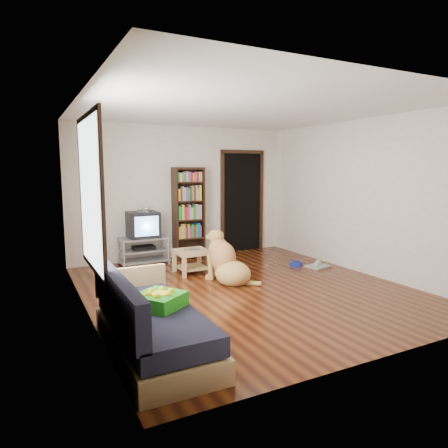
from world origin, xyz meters
name	(u,v)px	position (x,y,z in m)	size (l,w,h in m)	color
ground	(245,288)	(0.00, 0.00, 0.00)	(5.00, 5.00, 0.00)	#59280F
ceiling	(247,109)	(0.00, 0.00, 2.60)	(5.00, 5.00, 0.00)	white
wall_back	(183,193)	(0.00, 2.50, 1.30)	(4.50, 4.50, 0.00)	silver
wall_front	(387,221)	(0.00, -2.50, 1.30)	(4.50, 4.50, 0.00)	silver
wall_left	(83,208)	(-2.25, 0.00, 1.30)	(5.00, 5.00, 0.00)	silver
wall_right	(360,197)	(2.25, 0.00, 1.30)	(5.00, 5.00, 0.00)	silver
green_cushion	(160,300)	(-1.75, -1.34, 0.49)	(0.41, 0.41, 0.14)	green
laptop	(193,250)	(-0.36, 1.16, 0.41)	(0.29, 0.19, 0.02)	silver
dog_bowl	(296,264)	(1.54, 0.78, 0.04)	(0.22, 0.22, 0.08)	navy
grey_rag	(318,266)	(1.84, 0.53, 0.01)	(0.40, 0.32, 0.03)	#9C9C9C
window	(90,194)	(-2.23, -0.50, 1.50)	(0.03, 1.46, 1.70)	white
doorway	(242,199)	(1.35, 2.48, 1.12)	(1.03, 0.05, 2.19)	black
tv_stand	(144,249)	(-0.90, 2.25, 0.27)	(0.90, 0.45, 0.50)	#99999E
crt_tv	(143,224)	(-0.90, 2.27, 0.74)	(0.55, 0.52, 0.58)	black
bookshelf	(188,208)	(0.05, 2.34, 1.00)	(0.60, 0.30, 1.80)	black
sofa	(149,326)	(-1.87, -1.38, 0.26)	(0.80, 1.80, 0.80)	tan
coffee_table	(192,257)	(-0.36, 1.19, 0.28)	(0.55, 0.55, 0.40)	tan
dog	(226,263)	(-0.10, 0.43, 0.31)	(0.69, 0.94, 0.85)	tan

